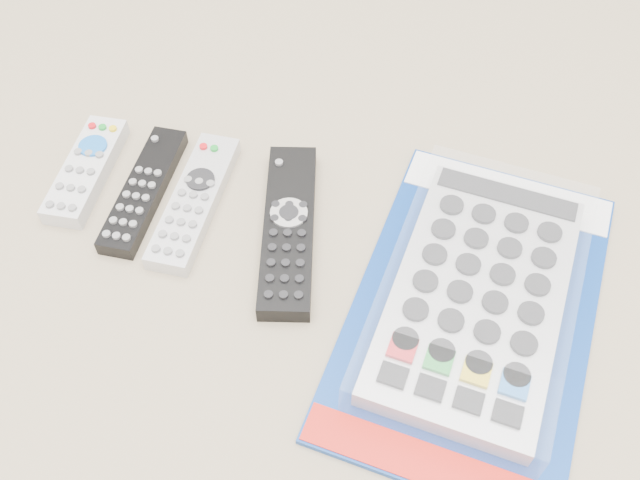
% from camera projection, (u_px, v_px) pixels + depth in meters
% --- Properties ---
extents(remote_small_grey, '(0.05, 0.15, 0.02)m').
position_uv_depth(remote_small_grey, '(86.00, 170.00, 0.79)').
color(remote_small_grey, '#BABABC').
rests_on(remote_small_grey, ground).
extents(remote_slim_black, '(0.04, 0.18, 0.02)m').
position_uv_depth(remote_slim_black, '(144.00, 190.00, 0.78)').
color(remote_slim_black, black).
rests_on(remote_slim_black, ground).
extents(remote_silver_dvd, '(0.05, 0.18, 0.02)m').
position_uv_depth(remote_silver_dvd, '(194.00, 201.00, 0.77)').
color(remote_silver_dvd, '#B8B7BC').
rests_on(remote_silver_dvd, ground).
extents(remote_large_black, '(0.09, 0.22, 0.02)m').
position_uv_depth(remote_large_black, '(289.00, 229.00, 0.74)').
color(remote_large_black, black).
rests_on(remote_large_black, ground).
extents(jumbo_remote_packaged, '(0.28, 0.40, 0.05)m').
position_uv_depth(jumbo_remote_packaged, '(478.00, 295.00, 0.68)').
color(jumbo_remote_packaged, navy).
rests_on(jumbo_remote_packaged, ground).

